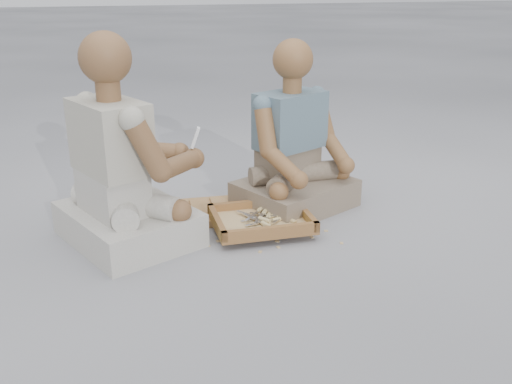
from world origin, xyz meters
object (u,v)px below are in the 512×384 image
object	(u,v)px
companion	(294,154)
tool_tray	(261,220)
craftsman	(123,174)
carved_panel	(208,212)

from	to	relation	value
companion	tool_tray	bearing A→B (deg)	20.61
tool_tray	craftsman	world-z (taller)	craftsman
tool_tray	companion	xyz separation A→B (m)	(0.29, 0.27, 0.25)
craftsman	companion	xyz separation A→B (m)	(0.94, 0.14, -0.03)
carved_panel	craftsman	world-z (taller)	craftsman
craftsman	carved_panel	bearing A→B (deg)	91.01
carved_panel	companion	world-z (taller)	companion
craftsman	companion	distance (m)	0.95
carved_panel	companion	bearing A→B (deg)	-4.07
carved_panel	tool_tray	world-z (taller)	tool_tray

